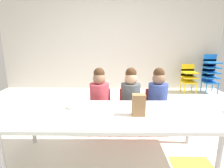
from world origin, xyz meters
name	(u,v)px	position (x,y,z in m)	size (l,w,h in m)	color
ground_plane	(109,129)	(0.00, -0.01, -0.01)	(5.54, 4.65, 0.02)	silver
back_wall	(111,40)	(0.00, 2.32, 1.25)	(5.54, 0.10, 2.50)	beige
craft_table	(110,117)	(0.03, -0.74, 0.51)	(2.12, 0.80, 0.55)	white
seated_child_near_camera	(100,95)	(-0.12, -0.11, 0.55)	(0.32, 0.31, 0.92)	red
seated_child_middle_seat	(130,95)	(0.30, -0.11, 0.55)	(0.34, 0.34, 0.92)	red
seated_child_far_right	(158,95)	(0.67, -0.11, 0.55)	(0.32, 0.32, 0.92)	red
kid_chair_yellow_stack	(189,76)	(1.89, 1.91, 0.40)	(0.32, 0.30, 0.68)	yellow
kid_chair_blue_stack	(211,71)	(2.40, 1.91, 0.52)	(0.32, 0.30, 0.92)	blue
paper_bag_brown	(139,105)	(0.32, -0.79, 0.66)	(0.13, 0.09, 0.22)	#9E754C
paper_plate_near_edge	(71,108)	(-0.40, -0.61, 0.55)	(0.18, 0.18, 0.01)	white
donut_powdered_on_plate	(71,106)	(-0.40, -0.61, 0.57)	(0.11, 0.11, 0.03)	white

